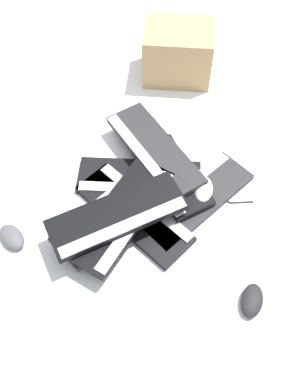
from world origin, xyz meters
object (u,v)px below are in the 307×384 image
(keyboard_0, at_px, (196,199))
(keyboard_2, at_px, (134,213))
(cardboard_box, at_px, (178,53))
(keyboard_6, at_px, (154,150))
(keyboard_5, at_px, (164,167))
(keyboard_7, at_px, (118,215))
(keyboard_1, at_px, (139,178))
(keyboard_4, at_px, (123,214))
(mouse_1, at_px, (179,185))
(mouse_2, at_px, (12,237))
(mouse_0, at_px, (252,301))
(mouse_3, at_px, (203,190))
(keyboard_3, at_px, (114,212))

(keyboard_0, relative_size, keyboard_2, 0.99)
(cardboard_box, bearing_deg, keyboard_6, -92.28)
(keyboard_5, distance_m, keyboard_7, 0.29)
(keyboard_1, relative_size, keyboard_4, 0.98)
(keyboard_1, height_order, cardboard_box, cardboard_box)
(keyboard_1, xyz_separation_m, cardboard_box, (0.06, 0.59, 0.10))
(mouse_1, bearing_deg, mouse_2, -161.33)
(keyboard_6, height_order, mouse_2, keyboard_6)
(keyboard_1, bearing_deg, mouse_0, -43.38)
(mouse_0, height_order, mouse_3, mouse_3)
(keyboard_7, relative_size, cardboard_box, 1.60)
(mouse_1, relative_size, mouse_3, 1.00)
(keyboard_1, xyz_separation_m, mouse_2, (-0.37, -0.31, 0.01))
(keyboard_3, bearing_deg, keyboard_2, 22.27)
(keyboard_0, distance_m, cardboard_box, 0.67)
(keyboard_0, height_order, mouse_1, mouse_1)
(keyboard_1, height_order, mouse_0, mouse_0)
(keyboard_6, relative_size, keyboard_7, 0.96)
(keyboard_4, distance_m, cardboard_box, 0.78)
(keyboard_1, distance_m, keyboard_6, 0.12)
(keyboard_0, distance_m, keyboard_7, 0.30)
(keyboard_1, relative_size, keyboard_2, 1.02)
(mouse_0, relative_size, cardboard_box, 0.40)
(keyboard_2, height_order, keyboard_4, keyboard_4)
(keyboard_2, bearing_deg, mouse_0, -31.31)
(keyboard_3, distance_m, mouse_0, 0.52)
(keyboard_4, xyz_separation_m, mouse_2, (-0.35, -0.11, -0.05))
(mouse_0, xyz_separation_m, mouse_3, (-0.18, 0.36, 0.03))
(keyboard_2, height_order, cardboard_box, cardboard_box)
(mouse_3, bearing_deg, cardboard_box, 12.75)
(keyboard_5, relative_size, mouse_3, 3.99)
(keyboard_2, relative_size, keyboard_4, 0.96)
(mouse_3, bearing_deg, keyboard_3, 112.53)
(cardboard_box, bearing_deg, keyboard_3, -98.32)
(keyboard_3, bearing_deg, keyboard_4, -29.46)
(keyboard_5, relative_size, mouse_1, 3.99)
(keyboard_7, relative_size, mouse_1, 4.05)
(keyboard_3, bearing_deg, cardboard_box, 81.68)
(keyboard_2, distance_m, mouse_0, 0.48)
(keyboard_2, height_order, keyboard_3, keyboard_3)
(keyboard_7, relative_size, mouse_3, 4.05)
(keyboard_2, height_order, mouse_2, mouse_2)
(keyboard_4, xyz_separation_m, cardboard_box, (0.08, 0.78, 0.04))
(keyboard_3, distance_m, mouse_3, 0.32)
(keyboard_2, height_order, mouse_3, mouse_3)
(keyboard_5, relative_size, mouse_2, 3.99)
(keyboard_5, relative_size, cardboard_box, 1.58)
(keyboard_2, relative_size, keyboard_6, 1.05)
(keyboard_6, relative_size, mouse_1, 3.88)
(mouse_0, bearing_deg, mouse_1, 45.32)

